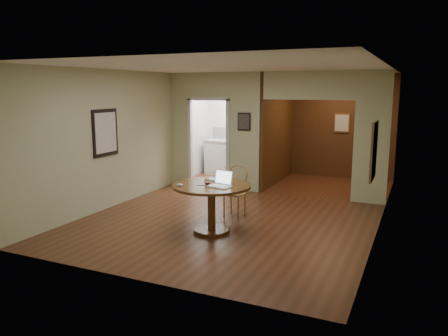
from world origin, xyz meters
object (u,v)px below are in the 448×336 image
at_px(closed_laptop, 215,180).
at_px(dining_table, 212,197).
at_px(chair, 236,188).
at_px(open_laptop, 222,182).

bearing_deg(closed_laptop, dining_table, -65.13).
xyz_separation_m(chair, closed_laptop, (-0.06, -0.77, 0.28)).
bearing_deg(chair, open_laptop, -76.28).
bearing_deg(open_laptop, chair, 114.39).
distance_m(dining_table, open_laptop, 0.34).
relative_size(open_laptop, closed_laptop, 1.08).
bearing_deg(open_laptop, closed_laptop, 144.57).
distance_m(chair, open_laptop, 1.13).
bearing_deg(chair, closed_laptop, -90.88).
bearing_deg(chair, dining_table, -86.74).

